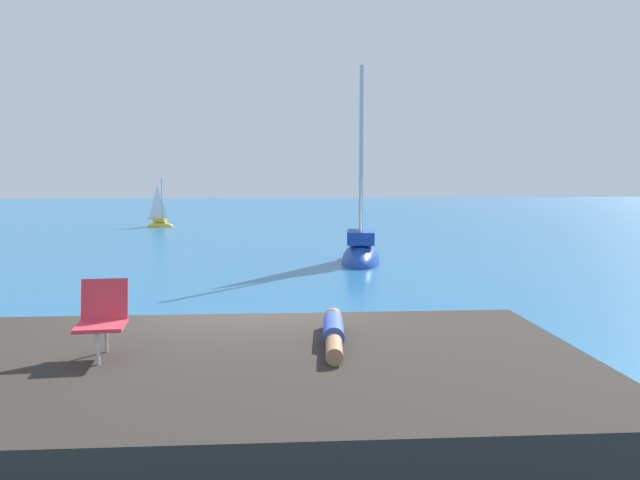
{
  "coord_description": "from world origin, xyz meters",
  "views": [
    {
      "loc": [
        0.08,
        -9.25,
        2.83
      ],
      "look_at": [
        2.19,
        9.04,
        1.0
      ],
      "focal_mm": 35.31,
      "sensor_mm": 36.0,
      "label": 1
    }
  ],
  "objects": [
    {
      "name": "shore_ledge",
      "position": [
        -0.3,
        -2.75,
        0.48
      ],
      "size": [
        8.15,
        4.68,
        0.95
      ],
      "primitive_type": "cube",
      "rotation": [
        0.0,
        0.0,
        -0.05
      ],
      "color": "#2D2823",
      "rests_on": "ground"
    },
    {
      "name": "person_sunbather",
      "position": [
        1.05,
        -2.23,
        1.06
      ],
      "size": [
        0.41,
        1.76,
        0.25
      ],
      "rotation": [
        0.0,
        0.0,
        4.59
      ],
      "color": "#334CB2",
      "rests_on": "shore_ledge"
    },
    {
      "name": "ground_plane",
      "position": [
        0.0,
        0.0,
        0.0
      ],
      "size": [
        160.0,
        160.0,
        0.0
      ],
      "primitive_type": "plane",
      "color": "#236093"
    },
    {
      "name": "sailboat_near",
      "position": [
        3.85,
        11.46,
        0.38
      ],
      "size": [
        1.91,
        3.89,
        7.07
      ],
      "rotation": [
        0.0,
        0.0,
        4.53
      ],
      "color": "#193D99",
      "rests_on": "ground"
    },
    {
      "name": "boulder_seaward",
      "position": [
        -1.06,
        -0.77,
        0.0
      ],
      "size": [
        1.75,
        1.63,
        0.9
      ],
      "primitive_type": "cube",
      "rotation": [
        0.0,
        -0.14,
        0.54
      ],
      "color": "#272B20",
      "rests_on": "ground"
    },
    {
      "name": "beach_chair",
      "position": [
        -1.45,
        -2.53,
        1.39
      ],
      "size": [
        0.51,
        0.62,
        0.8
      ],
      "rotation": [
        0.0,
        0.0,
        4.76
      ],
      "color": "#E03342",
      "rests_on": "shore_ledge"
    },
    {
      "name": "boulder_inland",
      "position": [
        2.21,
        -0.69,
        0.0
      ],
      "size": [
        1.23,
        1.43,
        1.01
      ],
      "primitive_type": "cube",
      "rotation": [
        -0.18,
        -0.07,
        1.54
      ],
      "color": "#2E2424",
      "rests_on": "ground"
    },
    {
      "name": "sailboat_far",
      "position": [
        -4.99,
        27.97,
        0.17
      ],
      "size": [
        1.73,
        1.11,
        3.13
      ],
      "rotation": [
        0.0,
        0.0,
        5.92
      ],
      "color": "yellow",
      "rests_on": "ground"
    }
  ]
}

